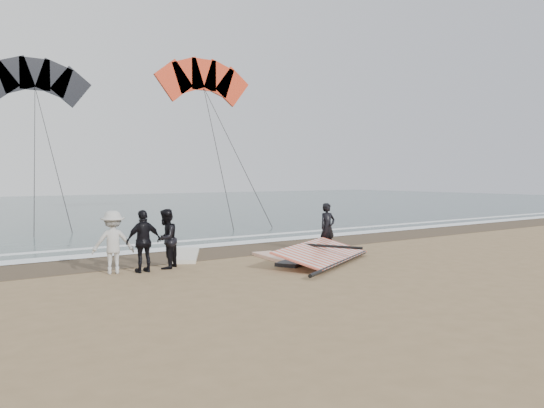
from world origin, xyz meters
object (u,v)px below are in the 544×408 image
(man_main, at_px, (327,227))
(board_cream, at_px, (186,255))
(board_white, at_px, (280,258))
(sail_rig, at_px, (318,256))

(man_main, distance_m, board_cream, 4.66)
(board_white, distance_m, board_cream, 2.92)
(board_white, xyz_separation_m, board_cream, (-2.06, 2.06, 0.01))
(board_white, bearing_deg, sail_rig, -54.36)
(board_white, height_order, board_cream, board_cream)
(man_main, xyz_separation_m, sail_rig, (-1.65, -1.45, -0.60))
(board_white, relative_size, board_cream, 0.88)
(board_cream, bearing_deg, man_main, 8.58)
(board_cream, bearing_deg, sail_rig, -19.92)
(sail_rig, bearing_deg, board_white, 119.35)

